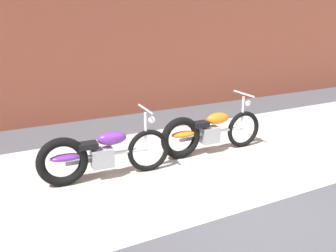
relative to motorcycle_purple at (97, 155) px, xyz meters
name	(u,v)px	position (x,y,z in m)	size (l,w,h in m)	color
ground_plane	(250,210)	(1.43, -1.75, -0.40)	(80.00, 80.00, 0.00)	#47474C
sidewalk_slab	(181,162)	(1.43, 0.00, -0.40)	(36.00, 3.50, 0.01)	#B2ADA3
motorcycle_purple	(97,155)	(0.00, 0.00, 0.00)	(2.01, 0.58, 1.03)	black
motorcycle_orange	(206,132)	(2.00, 0.14, 0.00)	(2.01, 0.58, 1.03)	black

